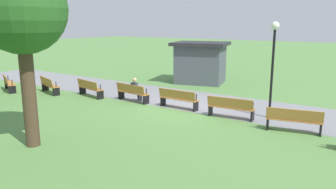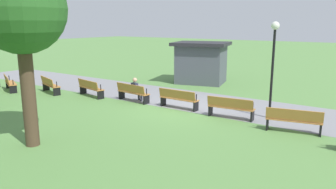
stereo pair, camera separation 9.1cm
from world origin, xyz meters
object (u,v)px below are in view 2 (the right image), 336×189
object	(u,v)px
lamp_post	(274,52)
bench_3	(132,92)
bench_5	(230,107)
person_seated	(136,89)
bench_1	(50,85)
tree_0	(21,11)
bench_4	(178,98)
bench_0	(9,83)
bench_2	(90,88)
kiosk	(201,62)
bench_6	(294,120)

from	to	relation	value
lamp_post	bench_3	bearing A→B (deg)	-171.19
bench_5	bench_3	bearing A→B (deg)	174.10
person_seated	bench_1	bearing A→B (deg)	-161.26
bench_1	lamp_post	size ratio (longest dim) A/B	0.50
tree_0	lamp_post	xyz separation A→B (m)	(5.17, 7.32, -1.43)
bench_4	bench_5	xyz separation A→B (m)	(2.59, -0.13, 0.00)
lamp_post	bench_0	bearing A→B (deg)	-168.01
bench_3	bench_5	xyz separation A→B (m)	(5.19, -0.00, 0.00)
person_seated	bench_5	bearing A→B (deg)	4.41
bench_0	bench_2	size ratio (longest dim) A/B	0.99
bench_1	person_seated	bearing A→B (deg)	30.54
tree_0	lamp_post	world-z (taller)	tree_0
bench_0	bench_1	xyz separation A→B (m)	(2.43, 0.91, 0.00)
bench_0	bench_1	distance (m)	2.60
bench_2	kiosk	bearing A→B (deg)	80.37
bench_5	bench_6	distance (m)	2.60
bench_4	bench_5	size ratio (longest dim) A/B	0.98
bench_1	tree_0	xyz separation A→B (m)	(6.37, -5.26, 3.65)
bench_1	kiosk	size ratio (longest dim) A/B	0.48
bench_5	lamp_post	bearing A→B (deg)	32.30
bench_0	tree_0	bearing A→B (deg)	-2.73
bench_3	bench_0	bearing A→B (deg)	-159.43
bench_0	bench_6	bearing A→B (deg)	29.46
bench_0	bench_1	world-z (taller)	same
bench_5	person_seated	xyz separation A→B (m)	(-5.06, 0.13, 0.16)
bench_4	bench_0	bearing A→B (deg)	-168.27
bench_6	tree_0	distance (m)	9.50
bench_2	bench_6	bearing A→B (deg)	11.80
bench_2	tree_0	size ratio (longest dim) A/B	0.35
bench_0	bench_4	bearing A→B (deg)	35.33
bench_4	kiosk	distance (m)	6.93
bench_2	bench_4	size ratio (longest dim) A/B	1.03
bench_0	person_seated	xyz separation A→B (m)	(7.63, 2.10, 0.16)
bench_6	kiosk	xyz separation A→B (m)	(-7.59, 6.96, 0.86)
bench_1	bench_2	distance (m)	2.60
bench_6	person_seated	world-z (taller)	person_seated
bench_2	bench_3	bearing A→B (deg)	20.60
bench_6	kiosk	world-z (taller)	kiosk
tree_0	bench_1	bearing A→B (deg)	140.43
lamp_post	kiosk	size ratio (longest dim) A/B	0.97
kiosk	bench_1	bearing A→B (deg)	-139.18
bench_2	person_seated	world-z (taller)	person_seated
bench_2	bench_4	world-z (taller)	same
bench_2	kiosk	distance (m)	7.53
lamp_post	kiosk	distance (m)	8.51
bench_5	kiosk	bearing A→B (deg)	121.52
bench_1	tree_0	bearing A→B (deg)	-21.88
bench_3	kiosk	world-z (taller)	kiosk
bench_2	tree_0	world-z (taller)	tree_0
person_seated	kiosk	distance (m)	6.47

